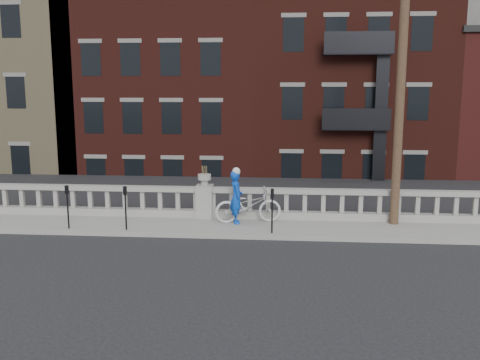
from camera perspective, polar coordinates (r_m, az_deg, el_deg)
The scene contains 11 objects.
ground at distance 14.46m, azimuth -6.09°, elevation -8.29°, with size 120.00×120.00×0.00m, color black.
sidewalk at distance 17.27m, azimuth -4.22°, elevation -4.96°, with size 32.00×2.20×0.15m, color gray.
balustrade at distance 18.05m, azimuth -3.78°, elevation -2.46°, with size 28.00×0.34×1.03m.
planter_pedestal at distance 18.01m, azimuth -3.79°, elevation -1.87°, with size 0.55×0.55×1.76m.
lower_level at distance 36.63m, azimuth 1.52°, elevation 7.01°, with size 80.00×44.00×20.80m.
utility_pole at distance 17.45m, azimuth 16.89°, elevation 11.91°, with size 1.60×0.28×10.00m.
parking_meter_b at distance 17.35m, azimuth -17.93°, elevation -2.23°, with size 0.10×0.09×1.36m.
parking_meter_c at distance 16.73m, azimuth -12.12°, elevation -2.41°, with size 0.10×0.09×1.36m.
parking_meter_d at distance 16.02m, azimuth 3.45°, elevation -2.75°, with size 0.10×0.09×1.36m.
bicycle at distance 17.33m, azimuth 0.87°, elevation -2.70°, with size 0.75×2.15×1.13m, color silver.
cyclist at distance 17.18m, azimuth -0.40°, elevation -1.83°, with size 0.62×0.41×1.71m, color #0C43BF.
Camera 1 is at (2.65, -13.47, 4.51)m, focal length 40.00 mm.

